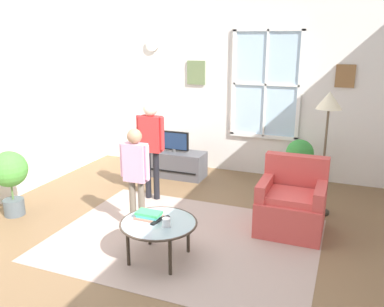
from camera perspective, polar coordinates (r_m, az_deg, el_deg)
ground_plane at (r=4.55m, az=-4.36°, el=-13.48°), size 5.88×6.49×0.02m
back_wall at (r=6.82m, az=6.68°, el=9.58°), size 5.28×0.17×2.95m
area_rug at (r=4.73m, az=-1.06°, el=-12.06°), size 2.98×2.24×0.01m
tv_stand at (r=6.72m, az=-2.50°, el=-1.47°), size 1.03×0.44×0.43m
television at (r=6.61m, az=-2.55°, el=1.79°), size 0.50×0.08×0.34m
armchair at (r=4.96m, az=14.02°, el=-7.03°), size 0.76×0.74×0.87m
coffee_table at (r=4.19m, az=-4.78°, el=-10.03°), size 0.80×0.80×0.42m
book_stack at (r=4.26m, az=-6.17°, el=-8.74°), size 0.27×0.19×0.07m
cup at (r=4.06m, az=-3.67°, el=-9.78°), size 0.08×0.08×0.09m
remote_near_books at (r=4.16m, az=-5.16°, el=-9.69°), size 0.06×0.14×0.02m
remote_near_cup at (r=4.23m, az=-4.13°, el=-9.18°), size 0.11×0.14×0.02m
person_red_shirt at (r=5.61m, az=-5.86°, el=2.00°), size 0.42×0.19×1.41m
person_pink_shirt at (r=4.68m, az=-8.04°, el=-2.12°), size 0.38×0.17×1.26m
potted_plant_by_window at (r=6.28m, az=15.07°, el=-0.56°), size 0.42×0.42×0.78m
potted_plant_corner at (r=5.63m, az=-24.55°, el=-2.70°), size 0.46×0.46×0.86m
floor_lamp at (r=5.26m, az=18.87°, el=5.52°), size 0.32×0.32×1.62m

